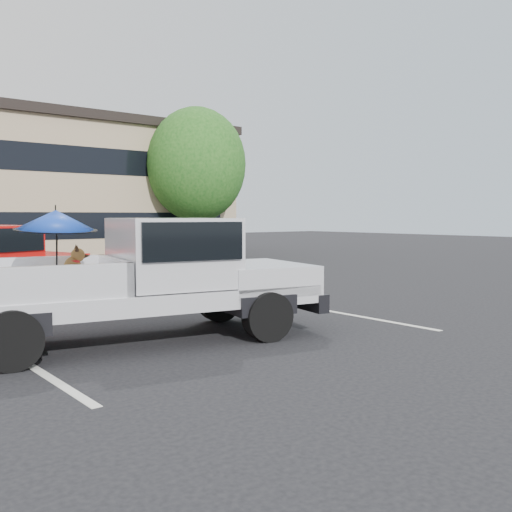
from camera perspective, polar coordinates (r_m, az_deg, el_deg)
name	(u,v)px	position (r m, az deg, el deg)	size (l,w,h in m)	color
ground	(287,353)	(8.07, 3.09, -9.65)	(90.00, 90.00, 0.00)	black
stripe_left	(20,359)	(8.35, -22.55, -9.47)	(0.12, 5.00, 0.01)	silver
stripe_right	(331,311)	(11.54, 7.48, -5.50)	(0.12, 5.00, 0.01)	silver
motel_building	(2,186)	(27.79, -24.05, 6.38)	(20.40, 8.40, 6.30)	tan
tree_right	(197,165)	(26.16, -5.96, 9.08)	(4.46, 4.46, 6.78)	#332114
tree_back	(65,168)	(31.97, -18.54, 8.34)	(4.68, 4.68, 7.11)	#332114
silver_pickup	(158,272)	(8.91, -9.78, -1.55)	(5.97, 3.07, 2.06)	black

